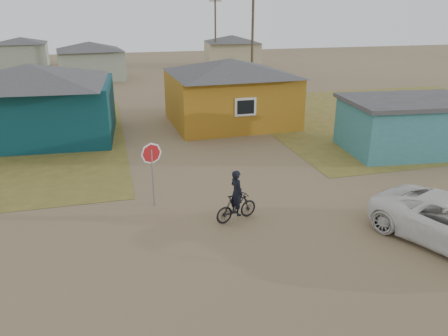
{
  "coord_description": "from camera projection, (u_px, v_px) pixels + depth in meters",
  "views": [
    {
      "loc": [
        -4.62,
        -11.24,
        6.78
      ],
      "look_at": [
        -0.83,
        3.0,
        1.3
      ],
      "focal_mm": 35.0,
      "sensor_mm": 36.0,
      "label": 1
    }
  ],
  "objects": [
    {
      "name": "stop_sign",
      "position": [
        152.0,
        160.0,
        15.22
      ],
      "size": [
        0.77,
        0.09,
        2.37
      ],
      "color": "gray",
      "rests_on": "ground"
    },
    {
      "name": "house_teal",
      "position": [
        33.0,
        101.0,
        23.12
      ],
      "size": [
        8.93,
        7.08,
        4.0
      ],
      "color": "#0A3038",
      "rests_on": "ground"
    },
    {
      "name": "house_beige_east",
      "position": [
        232.0,
        50.0,
        51.65
      ],
      "size": [
        6.95,
        6.05,
        3.6
      ],
      "color": "tan",
      "rests_on": "ground"
    },
    {
      "name": "cyclist",
      "position": [
        236.0,
        202.0,
        14.51
      ],
      "size": [
        1.64,
        0.91,
        1.78
      ],
      "color": "black",
      "rests_on": "ground"
    },
    {
      "name": "house_pale_north",
      "position": [
        22.0,
        52.0,
        51.33
      ],
      "size": [
        6.28,
        5.81,
        3.4
      ],
      "color": "gray",
      "rests_on": "ground"
    },
    {
      "name": "ground",
      "position": [
        274.0,
        237.0,
        13.66
      ],
      "size": [
        120.0,
        120.0,
        0.0
      ],
      "primitive_type": "plane",
      "color": "olive"
    },
    {
      "name": "house_yellow",
      "position": [
        230.0,
        91.0,
        26.24
      ],
      "size": [
        7.72,
        6.76,
        3.9
      ],
      "color": "#A06A18",
      "rests_on": "ground"
    },
    {
      "name": "utility_pole_far",
      "position": [
        215.0,
        31.0,
        48.44
      ],
      "size": [
        1.4,
        0.2,
        8.0
      ],
      "color": "brown",
      "rests_on": "ground"
    },
    {
      "name": "house_pale_west",
      "position": [
        91.0,
        60.0,
        42.36
      ],
      "size": [
        7.04,
        6.15,
        3.6
      ],
      "color": "gray",
      "rests_on": "ground"
    },
    {
      "name": "shed_turquoise",
      "position": [
        409.0,
        125.0,
        21.38
      ],
      "size": [
        6.71,
        4.93,
        2.6
      ],
      "color": "teal",
      "rests_on": "ground"
    },
    {
      "name": "utility_pole_near",
      "position": [
        252.0,
        42.0,
        33.71
      ],
      "size": [
        1.4,
        0.2,
        8.0
      ],
      "color": "brown",
      "rests_on": "ground"
    },
    {
      "name": "grass_ne",
      "position": [
        402.0,
        115.0,
        28.81
      ],
      "size": [
        20.0,
        18.0,
        0.0
      ],
      "primitive_type": "cube",
      "color": "olive",
      "rests_on": "ground"
    }
  ]
}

